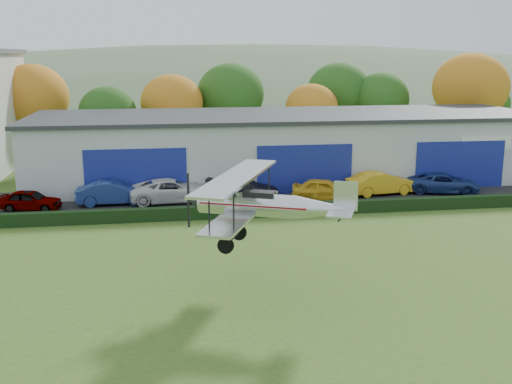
{
  "coord_description": "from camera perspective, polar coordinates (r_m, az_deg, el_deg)",
  "views": [
    {
      "loc": [
        -5.28,
        -20.11,
        9.92
      ],
      "look_at": [
        -0.63,
        9.02,
        3.23
      ],
      "focal_mm": 42.63,
      "sensor_mm": 36.0,
      "label": 1
    }
  ],
  "objects": [
    {
      "name": "ground",
      "position": [
        23.04,
        5.23,
        -12.78
      ],
      "size": [
        300.0,
        300.0,
        0.0
      ],
      "primitive_type": "plane",
      "color": "#385B1D",
      "rests_on": "ground"
    },
    {
      "name": "apron",
      "position": [
        43.09,
        2.27,
        -0.51
      ],
      "size": [
        48.0,
        9.0,
        0.05
      ],
      "primitive_type": "cube",
      "color": "black",
      "rests_on": "ground"
    },
    {
      "name": "hedge",
      "position": [
        38.44,
        3.67,
        -1.59
      ],
      "size": [
        46.0,
        0.6,
        0.8
      ],
      "primitive_type": "cube",
      "color": "black",
      "rests_on": "ground"
    },
    {
      "name": "hangar",
      "position": [
        49.71,
        2.98,
        4.35
      ],
      "size": [
        40.6,
        12.6,
        5.3
      ],
      "color": "#B2B7BC",
      "rests_on": "ground"
    },
    {
      "name": "tree_belt",
      "position": [
        61.19,
        -3.32,
        8.71
      ],
      "size": [
        75.7,
        13.22,
        10.12
      ],
      "color": "#3D2614",
      "rests_on": "ground"
    },
    {
      "name": "distant_hills",
      "position": [
        161.75,
        -8.67,
        4.46
      ],
      "size": [
        430.0,
        196.0,
        56.0
      ],
      "color": "#4C6642",
      "rests_on": "ground"
    },
    {
      "name": "car_0",
      "position": [
        41.94,
        -20.42,
        -0.72
      ],
      "size": [
        4.17,
        2.43,
        1.34
      ],
      "primitive_type": "imported",
      "rotation": [
        0.0,
        0.0,
        1.34
      ],
      "color": "gray",
      "rests_on": "apron"
    },
    {
      "name": "car_1",
      "position": [
        41.92,
        -13.25,
        -0.06
      ],
      "size": [
        4.9,
        1.79,
        1.61
      ],
      "primitive_type": "imported",
      "rotation": [
        0.0,
        0.0,
        1.59
      ],
      "color": "navy",
      "rests_on": "apron"
    },
    {
      "name": "car_2",
      "position": [
        41.87,
        -7.93,
        0.14
      ],
      "size": [
        5.98,
        3.2,
        1.6
      ],
      "primitive_type": "imported",
      "rotation": [
        0.0,
        0.0,
        1.67
      ],
      "color": "silver",
      "rests_on": "apron"
    },
    {
      "name": "car_3",
      "position": [
        42.62,
        -1.21,
        0.4
      ],
      "size": [
        5.46,
        3.42,
        1.48
      ],
      "primitive_type": "imported",
      "rotation": [
        0.0,
        0.0,
        1.29
      ],
      "color": "black",
      "rests_on": "apron"
    },
    {
      "name": "car_4",
      "position": [
        42.13,
        6.47,
        0.21
      ],
      "size": [
        4.85,
        3.27,
        1.53
      ],
      "primitive_type": "imported",
      "rotation": [
        0.0,
        0.0,
        1.21
      ],
      "color": "gold",
      "rests_on": "apron"
    },
    {
      "name": "car_5",
      "position": [
        44.68,
        11.66,
        0.82
      ],
      "size": [
        5.2,
        2.48,
        1.65
      ],
      "primitive_type": "imported",
      "rotation": [
        0.0,
        0.0,
        1.72
      ],
      "color": "gold",
      "rests_on": "apron"
    },
    {
      "name": "car_6",
      "position": [
        46.35,
        17.24,
        0.8
      ],
      "size": [
        5.63,
        3.87,
        1.43
      ],
      "primitive_type": "imported",
      "rotation": [
        0.0,
        0.0,
        1.25
      ],
      "color": "navy",
      "rests_on": "apron"
    },
    {
      "name": "biplane",
      "position": [
        24.83,
        0.53,
        -1.02
      ],
      "size": [
        7.26,
        7.96,
        3.05
      ],
      "rotation": [
        0.0,
        0.0,
        -0.42
      ],
      "color": "silver"
    }
  ]
}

